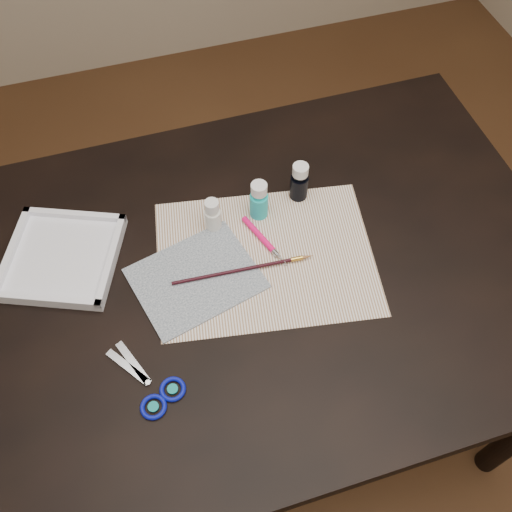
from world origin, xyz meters
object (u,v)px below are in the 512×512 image
object	(u,v)px
paint_bottle_white	(213,215)
scissors	(139,379)
paint_bottle_cyan	(259,200)
paper	(265,257)
palette_tray	(62,257)
paint_bottle_navy	(299,182)
canvas	(196,278)

from	to	relation	value
paint_bottle_white	scissors	bearing A→B (deg)	-126.25
paint_bottle_cyan	scissors	world-z (taller)	paint_bottle_cyan
paper	palette_tray	xyz separation A→B (m)	(-0.40, 0.12, 0.01)
paint_bottle_white	paint_bottle_navy	xyz separation A→B (m)	(0.20, 0.03, 0.01)
paper	paint_bottle_white	size ratio (longest dim) A/B	5.34
canvas	paint_bottle_navy	distance (m)	0.31
paint_bottle_navy	scissors	size ratio (longest dim) A/B	0.52
paint_bottle_cyan	palette_tray	bearing A→B (deg)	179.63
paint_bottle_white	scissors	size ratio (longest dim) A/B	0.45
paper	canvas	size ratio (longest dim) A/B	1.85
paint_bottle_navy	scissors	distance (m)	0.54
paint_bottle_white	palette_tray	distance (m)	0.32
paper	paint_bottle_navy	size ratio (longest dim) A/B	4.64
scissors	paint_bottle_cyan	bearing A→B (deg)	-82.84
palette_tray	paint_bottle_white	bearing A→B (deg)	-1.48
paint_bottle_navy	palette_tray	size ratio (longest dim) A/B	0.43
palette_tray	scissors	bearing A→B (deg)	-71.39
scissors	canvas	bearing A→B (deg)	-75.81
paper	palette_tray	distance (m)	0.42
canvas	scissors	distance (m)	0.24
paper	canvas	xyz separation A→B (m)	(-0.15, -0.01, 0.00)
canvas	palette_tray	distance (m)	0.28
paint_bottle_cyan	paint_bottle_navy	xyz separation A→B (m)	(0.10, 0.02, -0.00)
paint_bottle_navy	scissors	bearing A→B (deg)	-142.21
paper	paint_bottle_navy	xyz separation A→B (m)	(0.12, 0.14, 0.05)
scissors	palette_tray	xyz separation A→B (m)	(-0.10, 0.31, 0.01)
paper	paint_bottle_cyan	size ratio (longest dim) A/B	4.63
paint_bottle_white	paint_bottle_cyan	world-z (taller)	paint_bottle_cyan
paint_bottle_navy	scissors	world-z (taller)	paint_bottle_navy
paint_bottle_cyan	scissors	distance (m)	0.45
paint_bottle_cyan	palette_tray	size ratio (longest dim) A/B	0.43
paint_bottle_white	palette_tray	size ratio (longest dim) A/B	0.38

